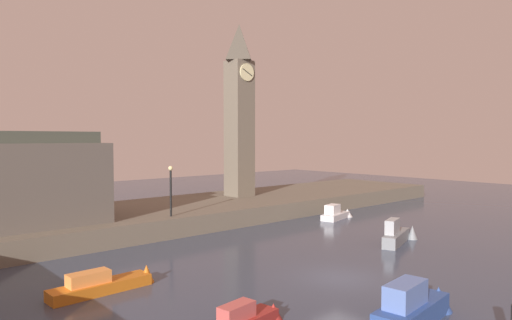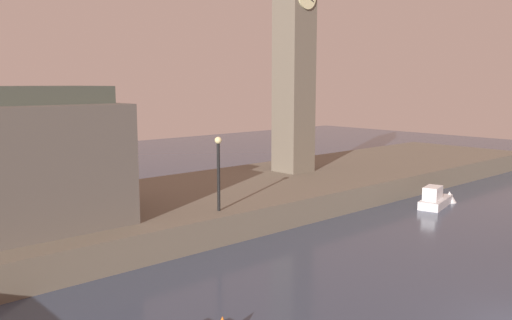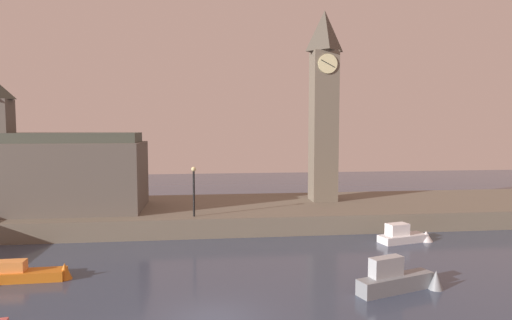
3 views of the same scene
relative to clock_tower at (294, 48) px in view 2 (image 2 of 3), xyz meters
The scene contains 4 objects.
far_embankment 14.57m from the clock_tower, behind, with size 70.00×12.00×1.50m, color #6B6051.
clock_tower is the anchor object (origin of this frame).
streetlamp 14.85m from the clock_tower, 152.76° to the right, with size 0.36×0.36×3.83m.
boat_ferry_white 14.53m from the clock_tower, 69.68° to the right, with size 4.39×2.12×1.52m.
Camera 2 is at (-17.66, -5.96, 8.03)m, focal length 37.44 mm.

